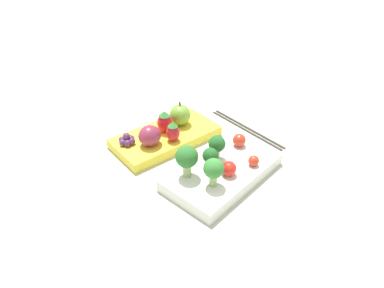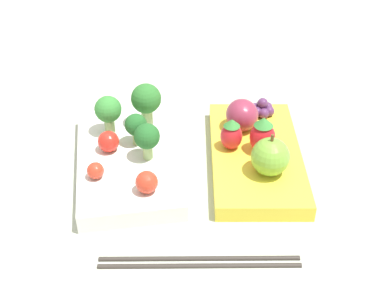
# 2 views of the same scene
# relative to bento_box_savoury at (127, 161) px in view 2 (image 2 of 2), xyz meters

# --- Properties ---
(ground_plane) EXTENTS (4.00, 4.00, 0.00)m
(ground_plane) POSITION_rel_bento_box_savoury_xyz_m (-0.00, -0.08, -0.01)
(ground_plane) COLOR #ADB7A3
(bento_box_savoury) EXTENTS (0.22, 0.13, 0.02)m
(bento_box_savoury) POSITION_rel_bento_box_savoury_xyz_m (0.00, 0.00, 0.00)
(bento_box_savoury) COLOR white
(bento_box_savoury) RESTS_ON ground_plane
(bento_box_fruit) EXTENTS (0.23, 0.14, 0.02)m
(bento_box_fruit) POSITION_rel_bento_box_savoury_xyz_m (-0.01, -0.16, -0.00)
(bento_box_fruit) COLOR yellow
(bento_box_fruit) RESTS_ON ground_plane
(broccoli_floret_0) EXTENTS (0.03, 0.03, 0.05)m
(broccoli_floret_0) POSITION_rel_bento_box_savoury_xyz_m (0.05, 0.02, 0.05)
(broccoli_floret_0) COLOR #93B770
(broccoli_floret_0) RESTS_ON bento_box_savoury
(broccoli_floret_1) EXTENTS (0.03, 0.03, 0.05)m
(broccoli_floret_1) POSITION_rel_bento_box_savoury_xyz_m (-0.01, -0.03, 0.04)
(broccoli_floret_1) COLOR #93B770
(broccoli_floret_1) RESTS_ON bento_box_savoury
(broccoli_floret_2) EXTENTS (0.04, 0.04, 0.06)m
(broccoli_floret_2) POSITION_rel_bento_box_savoury_xyz_m (0.06, -0.03, 0.05)
(broccoli_floret_2) COLOR #93B770
(broccoli_floret_2) RESTS_ON bento_box_savoury
(broccoli_floret_3) EXTENTS (0.03, 0.03, 0.04)m
(broccoli_floret_3) POSITION_rel_bento_box_savoury_xyz_m (0.02, -0.01, 0.04)
(broccoli_floret_3) COLOR #93B770
(broccoli_floret_3) RESTS_ON bento_box_savoury
(cherry_tomato_0) EXTENTS (0.03, 0.03, 0.03)m
(cherry_tomato_0) POSITION_rel_bento_box_savoury_xyz_m (0.01, 0.02, 0.03)
(cherry_tomato_0) COLOR red
(cherry_tomato_0) RESTS_ON bento_box_savoury
(cherry_tomato_1) EXTENTS (0.03, 0.03, 0.03)m
(cherry_tomato_1) POSITION_rel_bento_box_savoury_xyz_m (-0.08, -0.02, 0.02)
(cherry_tomato_1) COLOR red
(cherry_tomato_1) RESTS_ON bento_box_savoury
(cherry_tomato_2) EXTENTS (0.02, 0.02, 0.02)m
(cherry_tomato_2) POSITION_rel_bento_box_savoury_xyz_m (-0.04, 0.04, 0.02)
(cherry_tomato_2) COLOR red
(cherry_tomato_2) RESTS_ON bento_box_savoury
(apple) EXTENTS (0.05, 0.05, 0.05)m
(apple) POSITION_rel_bento_box_savoury_xyz_m (-0.06, -0.17, 0.03)
(apple) COLOR #70A838
(apple) RESTS_ON bento_box_fruit
(strawberry_0) EXTENTS (0.03, 0.03, 0.04)m
(strawberry_0) POSITION_rel_bento_box_savoury_xyz_m (-0.00, -0.13, 0.03)
(strawberry_0) COLOR red
(strawberry_0) RESTS_ON bento_box_fruit
(strawberry_1) EXTENTS (0.03, 0.03, 0.05)m
(strawberry_1) POSITION_rel_bento_box_savoury_xyz_m (-0.01, -0.17, 0.03)
(strawberry_1) COLOR red
(strawberry_1) RESTS_ON bento_box_fruit
(plum) EXTENTS (0.05, 0.04, 0.04)m
(plum) POSITION_rel_bento_box_savoury_xyz_m (0.04, -0.15, 0.03)
(plum) COLOR #892D47
(plum) RESTS_ON bento_box_fruit
(grape_cluster) EXTENTS (0.04, 0.03, 0.03)m
(grape_cluster) POSITION_rel_bento_box_savoury_xyz_m (0.07, -0.19, 0.02)
(grape_cluster) COLOR #562D5B
(grape_cluster) RESTS_ON bento_box_fruit
(chopsticks_pair) EXTENTS (0.04, 0.21, 0.01)m
(chopsticks_pair) POSITION_rel_bento_box_savoury_xyz_m (-0.17, -0.07, -0.01)
(chopsticks_pair) COLOR #332D28
(chopsticks_pair) RESTS_ON ground_plane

